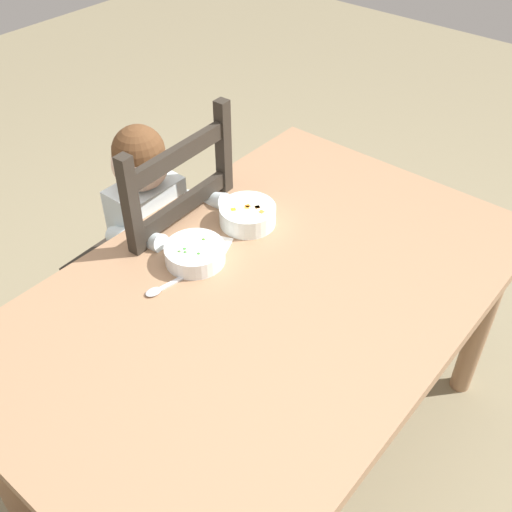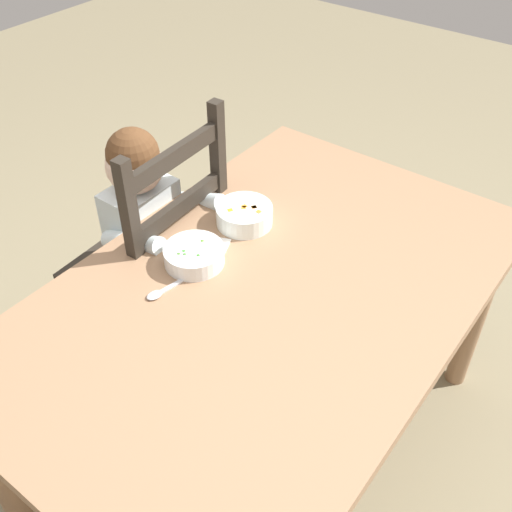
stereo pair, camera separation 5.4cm
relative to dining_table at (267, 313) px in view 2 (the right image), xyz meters
The scene contains 8 objects.
ground_plane 0.64m from the dining_table, ahead, with size 8.00×8.00×0.00m, color #84785B.
dining_table is the anchor object (origin of this frame).
dining_chair 0.54m from the dining_table, 81.76° to the left, with size 0.44×0.44×1.03m.
child_figure 0.51m from the dining_table, 81.97° to the left, with size 0.32×0.31×0.97m.
bowl_of_peas 0.25m from the dining_table, 99.89° to the left, with size 0.16×0.16×0.05m.
bowl_of_carrots 0.31m from the dining_table, 50.14° to the left, with size 0.16×0.16×0.06m.
spoon 0.29m from the dining_table, 130.93° to the left, with size 0.14×0.05×0.01m.
paper_napkin 0.25m from the dining_table, 85.62° to the left, with size 0.13×0.11×0.00m, color white.
Camera 2 is at (-0.92, -0.66, 1.80)m, focal length 42.40 mm.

